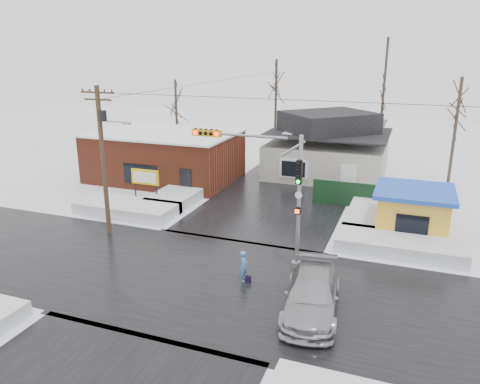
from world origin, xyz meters
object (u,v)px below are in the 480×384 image
(marquee_sign, at_px, (145,178))
(kiosk, at_px, (413,211))
(car, at_px, (312,295))
(utility_pole, at_px, (103,153))
(traffic_signal, at_px, (269,181))
(pedestrian, at_px, (244,266))

(marquee_sign, distance_m, kiosk, 18.51)
(kiosk, relative_size, car, 0.82)
(utility_pole, height_order, car, utility_pole)
(traffic_signal, bearing_deg, kiosk, 44.84)
(traffic_signal, xyz_separation_m, car, (3.23, -4.03, -3.72))
(pedestrian, relative_size, car, 0.28)
(traffic_signal, distance_m, utility_pole, 10.39)
(utility_pole, xyz_separation_m, kiosk, (17.43, 6.49, -3.65))
(kiosk, distance_m, pedestrian, 12.07)
(traffic_signal, relative_size, kiosk, 1.52)
(marquee_sign, xyz_separation_m, pedestrian, (10.93, -8.87, -1.14))
(marquee_sign, bearing_deg, traffic_signal, -29.72)
(traffic_signal, relative_size, pedestrian, 4.47)
(kiosk, xyz_separation_m, car, (-3.84, -11.06, -0.65))
(utility_pole, distance_m, pedestrian, 11.15)
(traffic_signal, height_order, pedestrian, traffic_signal)
(traffic_signal, height_order, kiosk, traffic_signal)
(car, bearing_deg, marquee_sign, 136.93)
(marquee_sign, xyz_separation_m, car, (14.66, -10.56, -1.11))
(utility_pole, relative_size, pedestrian, 5.75)
(marquee_sign, bearing_deg, car, -35.75)
(kiosk, bearing_deg, marquee_sign, -178.45)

